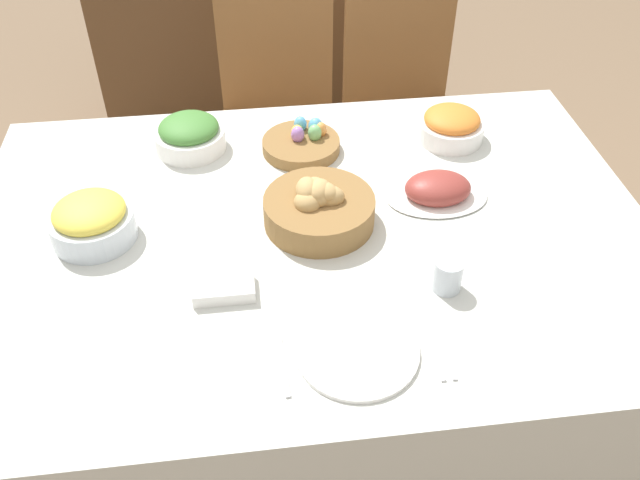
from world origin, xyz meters
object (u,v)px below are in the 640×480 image
object	(u,v)px
bread_basket	(319,207)
carrot_bowl	(451,126)
green_salad_bowl	(190,135)
egg_basket	(302,142)
fork	(282,359)
knife	(430,344)
drinking_cup	(448,275)
chair_far_right	(405,101)
chair_far_center	(276,109)
pineapple_bowl	(91,221)
sideboard	(237,20)
butter_dish	(224,288)
ham_platter	(438,190)
dinner_plate	(357,350)
spoon	(444,343)

from	to	relation	value
bread_basket	carrot_bowl	size ratio (longest dim) A/B	1.45
green_salad_bowl	egg_basket	bearing A→B (deg)	-8.22
egg_basket	fork	size ratio (longest dim) A/B	1.15
knife	drinking_cup	distance (m)	0.18
carrot_bowl	chair_far_right	bearing A→B (deg)	88.70
chair_far_center	fork	world-z (taller)	chair_far_center
green_salad_bowl	pineapple_bowl	size ratio (longest dim) A/B	0.98
sideboard	egg_basket	world-z (taller)	sideboard
bread_basket	green_salad_bowl	bearing A→B (deg)	130.62
green_salad_bowl	butter_dish	size ratio (longest dim) A/B	1.46
fork	chair_far_right	bearing A→B (deg)	64.79
knife	egg_basket	bearing A→B (deg)	101.63
ham_platter	drinking_cup	world-z (taller)	drinking_cup
dinner_plate	spoon	world-z (taller)	dinner_plate
bread_basket	spoon	size ratio (longest dim) A/B	1.44
chair_far_right	knife	xyz separation A→B (m)	(-0.26, -1.33, 0.21)
egg_basket	pineapple_bowl	world-z (taller)	pineapple_bowl
pineapple_bowl	fork	world-z (taller)	pineapple_bowl
carrot_bowl	butter_dish	bearing A→B (deg)	-140.42
carrot_bowl	spoon	world-z (taller)	carrot_bowl
chair_far_center	egg_basket	world-z (taller)	chair_far_center
egg_basket	dinner_plate	xyz separation A→B (m)	(0.03, -0.75, -0.02)
chair_far_right	egg_basket	distance (m)	0.77
spoon	butter_dish	size ratio (longest dim) A/B	1.40
egg_basket	green_salad_bowl	bearing A→B (deg)	171.78
ham_platter	spoon	world-z (taller)	ham_platter
bread_basket	egg_basket	distance (m)	0.33
sideboard	carrot_bowl	size ratio (longest dim) A/B	6.82
pineapple_bowl	drinking_cup	bearing A→B (deg)	-18.87
egg_basket	carrot_bowl	distance (m)	0.43
chair_far_right	butter_dish	world-z (taller)	chair_far_right
bread_basket	drinking_cup	distance (m)	0.37
ham_platter	carrot_bowl	xyz separation A→B (m)	(0.11, 0.27, 0.02)
drinking_cup	butter_dish	bearing A→B (deg)	174.76
ham_platter	butter_dish	bearing A→B (deg)	-153.29
egg_basket	ham_platter	bearing A→B (deg)	-39.46
bread_basket	carrot_bowl	distance (m)	0.54
carrot_bowl	spoon	size ratio (longest dim) A/B	0.99
dinner_plate	knife	xyz separation A→B (m)	(0.15, 0.00, -0.00)
pineapple_bowl	sideboard	bearing A→B (deg)	78.23
chair_far_center	fork	distance (m)	1.35
green_salad_bowl	spoon	size ratio (longest dim) A/B	1.04
butter_dish	sideboard	bearing A→B (deg)	87.97
sideboard	fork	bearing A→B (deg)	-88.99
dinner_plate	fork	xyz separation A→B (m)	(-0.15, 0.00, -0.00)
chair_far_right	butter_dish	distance (m)	1.34
sideboard	drinking_cup	bearing A→B (deg)	-78.65
chair_far_right	fork	xyz separation A→B (m)	(-0.57, -1.33, 0.21)
egg_basket	spoon	bearing A→B (deg)	-74.02
green_salad_bowl	spoon	distance (m)	0.96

